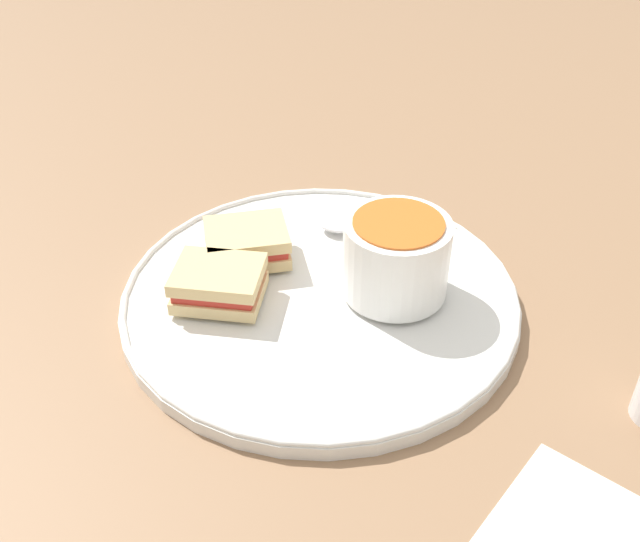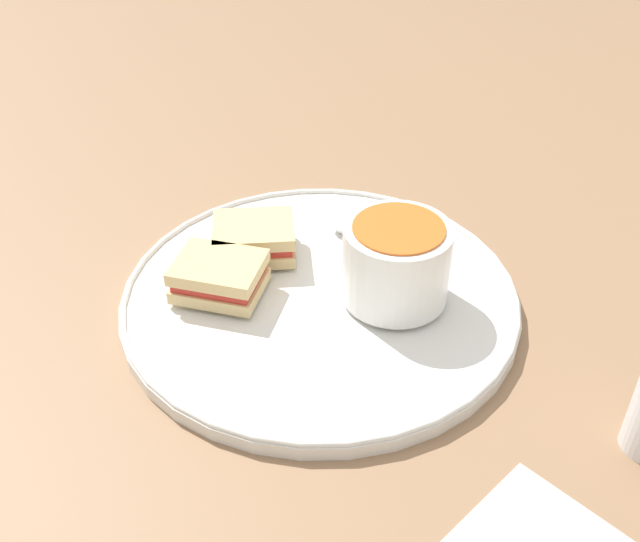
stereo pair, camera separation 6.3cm
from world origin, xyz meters
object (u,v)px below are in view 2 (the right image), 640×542
(spoon, at_px, (355,230))
(sandwich_half_near, at_px, (254,238))
(soup_bowl, at_px, (396,262))
(sandwich_half_far, at_px, (219,276))

(spoon, distance_m, sandwich_half_near, 0.11)
(soup_bowl, relative_size, sandwich_half_far, 1.00)
(soup_bowl, xyz_separation_m, spoon, (0.09, -0.06, -0.03))
(soup_bowl, relative_size, spoon, 0.79)
(soup_bowl, height_order, spoon, soup_bowl)
(spoon, height_order, sandwich_half_near, sandwich_half_near)
(soup_bowl, relative_size, sandwich_half_near, 0.96)
(spoon, xyz_separation_m, sandwich_half_far, (0.04, 0.15, 0.01))
(soup_bowl, distance_m, spoon, 0.11)
(soup_bowl, height_order, sandwich_half_near, soup_bowl)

